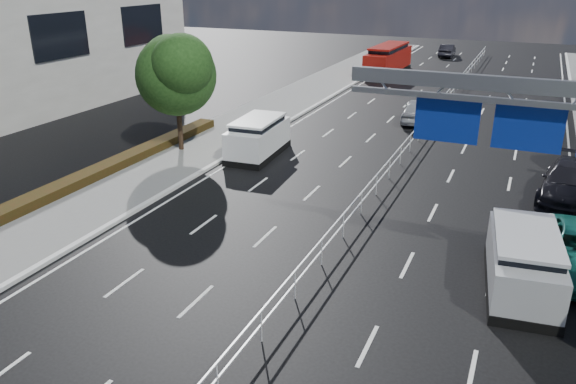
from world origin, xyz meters
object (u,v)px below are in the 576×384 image
at_px(white_minivan, 258,137).
at_px(near_car_silver, 418,110).
at_px(red_bus, 388,59).
at_px(near_car_dark, 447,50).
at_px(overhead_gantry, 557,122).
at_px(silver_minivan, 523,262).
at_px(parked_car_dark, 570,182).

distance_m(white_minivan, near_car_silver, 12.86).
xyz_separation_m(red_bus, near_car_dark, (3.50, 14.37, -0.76)).
height_order(overhead_gantry, red_bus, overhead_gantry).
bearing_deg(near_car_silver, overhead_gantry, 106.22).
bearing_deg(silver_minivan, overhead_gantry, 29.83).
bearing_deg(overhead_gantry, near_car_dark, 101.72).
relative_size(near_car_dark, parked_car_dark, 0.76).
distance_m(red_bus, near_car_silver, 18.54).
bearing_deg(red_bus, white_minivan, -88.05).
bearing_deg(white_minivan, overhead_gantry, -36.02).
height_order(silver_minivan, parked_car_dark, silver_minivan).
bearing_deg(white_minivan, near_car_silver, 55.17).
bearing_deg(parked_car_dark, near_car_dark, 112.86).
height_order(overhead_gantry, near_car_dark, overhead_gantry).
xyz_separation_m(white_minivan, silver_minivan, (14.12, -9.21, -0.05)).
relative_size(white_minivan, red_bus, 0.53).
bearing_deg(white_minivan, parked_car_dark, -4.16).
bearing_deg(parked_car_dark, red_bus, 125.81).
relative_size(white_minivan, parked_car_dark, 0.89).
bearing_deg(white_minivan, red_bus, 85.90).
bearing_deg(near_car_silver, silver_minivan, 105.45).
bearing_deg(near_car_dark, silver_minivan, 99.83).
xyz_separation_m(near_car_silver, parked_car_dark, (9.12, -11.11, 0.03)).
bearing_deg(silver_minivan, near_car_silver, 103.58).
bearing_deg(red_bus, near_car_dark, 78.52).
height_order(near_car_silver, silver_minivan, silver_minivan).
relative_size(overhead_gantry, white_minivan, 2.03).
bearing_deg(parked_car_dark, near_car_silver, 136.44).
bearing_deg(parked_car_dark, overhead_gantry, -91.71).
height_order(near_car_silver, parked_car_dark, parked_car_dark).
bearing_deg(near_car_dark, near_car_silver, 93.81).
bearing_deg(overhead_gantry, near_car_silver, 111.10).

